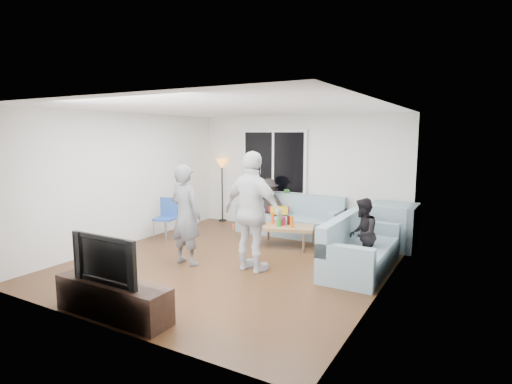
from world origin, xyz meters
The scene contains 31 objects.
floor centered at (0.00, 0.00, -0.02)m, with size 5.00×5.50×0.04m, color #56351C.
ceiling centered at (0.00, 0.00, 2.62)m, with size 5.00×5.50×0.04m, color white.
wall_back centered at (0.00, 2.77, 1.30)m, with size 5.00×0.04×2.60m, color silver.
wall_front centered at (0.00, -2.77, 1.30)m, with size 5.00×0.04×2.60m, color silver.
wall_left centered at (-2.52, 0.00, 1.30)m, with size 0.04×5.50×2.60m, color silver.
wall_right centered at (2.52, 0.00, 1.30)m, with size 0.04×5.50×2.60m, color silver.
window_frame centered at (-0.60, 2.69, 1.55)m, with size 1.62×0.06×1.47m, color white.
window_glass centered at (-0.60, 2.65, 1.55)m, with size 1.50×0.02×1.35m, color black.
window_mullion centered at (-0.60, 2.64, 1.55)m, with size 0.05×0.03×1.35m, color white.
radiator centered at (-0.60, 2.65, 0.31)m, with size 1.30×0.12×0.62m, color silver.
potted_plant centered at (-0.25, 2.62, 0.79)m, with size 0.18×0.15×0.33m, color #286026.
vase centered at (-0.86, 2.62, 0.70)m, with size 0.15×0.15×0.15m, color silver.
sofa_back_section centered at (0.01, 2.27, 0.42)m, with size 2.30×0.85×0.85m, color gray, non-canonical shape.
sofa_right_section centered at (2.02, 0.68, 0.42)m, with size 0.85×2.00×0.85m, color gray, non-canonical shape.
sofa_corner centered at (2.20, 2.27, 0.42)m, with size 0.85×0.85×0.85m, color gray.
cushion_yellow centered at (-0.25, 2.25, 0.51)m, with size 0.38×0.32×0.14m, color gold.
cushion_red centered at (-0.30, 2.33, 0.51)m, with size 0.36×0.30×0.13m, color maroon.
coffee_table centered at (0.33, 1.35, 0.20)m, with size 1.10×0.60×0.40m, color #AC7E53.
pitcher centered at (0.23, 1.39, 0.49)m, with size 0.17×0.17×0.17m, color maroon.
side_chair centered at (-2.05, 0.56, 0.43)m, with size 0.40×0.40×0.86m, color #244B9C, non-canonical shape.
floor_lamp centered at (-2.05, 2.67, 0.78)m, with size 0.32×0.32×1.56m, color orange, non-canonical shape.
player_left centered at (-0.64, -0.49, 0.85)m, with size 0.62×0.41×1.69m, color #54555A.
player_right centered at (0.51, -0.23, 0.96)m, with size 1.13×0.47×1.93m, color silver.
spectator_right centered at (2.02, 0.69, 0.59)m, with size 0.57×0.44×1.17m, color black.
spectator_back centered at (-0.53, 2.30, 0.60)m, with size 0.77×0.44×1.19m, color black.
tv_console centered at (-0.13, -2.50, 0.22)m, with size 1.60×0.40×0.44m, color #34221A.
television centered at (-0.13, -2.50, 0.73)m, with size 1.02×0.13×0.59m, color black.
bottle_d centered at (0.51, 1.28, 0.51)m, with size 0.07×0.07×0.22m, color orange.
bottle_b centered at (0.25, 1.24, 0.52)m, with size 0.08×0.08×0.25m, color #198C22.
bottle_a centered at (0.01, 1.43, 0.51)m, with size 0.07×0.07×0.21m, color #EC460D.
bottle_c centered at (0.35, 1.49, 0.49)m, with size 0.07×0.07×0.18m, color black.
Camera 1 is at (3.66, -5.70, 2.19)m, focal length 28.45 mm.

